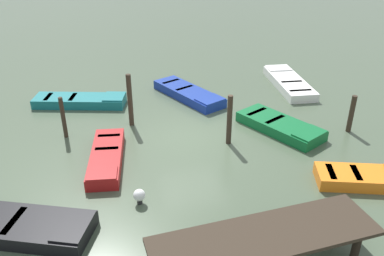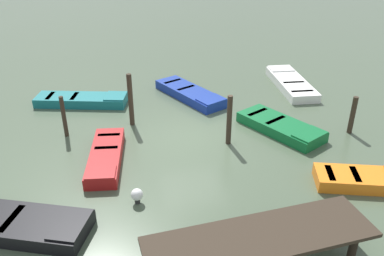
% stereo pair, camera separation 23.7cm
% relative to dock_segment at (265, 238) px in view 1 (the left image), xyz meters
% --- Properties ---
extents(ground_plane, '(80.00, 80.00, 0.00)m').
position_rel_dock_segment_xyz_m(ground_plane, '(0.19, -6.74, -0.83)').
color(ground_plane, '#475642').
extents(dock_segment, '(5.60, 1.97, 0.95)m').
position_rel_dock_segment_xyz_m(dock_segment, '(0.00, 0.00, 0.00)').
color(dock_segment, '#33281E').
rests_on(dock_segment, ground_plane).
extents(rowboat_blue, '(2.83, 4.12, 0.46)m').
position_rel_dock_segment_xyz_m(rowboat_blue, '(-0.51, -10.44, -0.62)').
color(rowboat_blue, navy).
rests_on(rowboat_blue, ground_plane).
extents(rowboat_green, '(2.83, 3.72, 0.46)m').
position_rel_dock_segment_xyz_m(rowboat_green, '(-3.30, -6.39, -0.62)').
color(rowboat_green, '#0F602D').
rests_on(rowboat_green, ground_plane).
extents(rowboat_black, '(3.85, 2.64, 0.46)m').
position_rel_dock_segment_xyz_m(rowboat_black, '(5.71, -2.46, -0.62)').
color(rowboat_black, black).
rests_on(rowboat_black, ground_plane).
extents(rowboat_teal, '(4.18, 2.12, 0.46)m').
position_rel_dock_segment_xyz_m(rowboat_teal, '(4.40, -10.72, -0.62)').
color(rowboat_teal, '#14666B').
rests_on(rowboat_teal, ground_plane).
extents(rowboat_red, '(1.47, 3.55, 0.46)m').
position_rel_dock_segment_xyz_m(rowboat_red, '(3.48, -5.55, -0.62)').
color(rowboat_red, maroon).
rests_on(rowboat_red, ground_plane).
extents(rowboat_orange, '(3.02, 1.93, 0.46)m').
position_rel_dock_segment_xyz_m(rowboat_orange, '(-4.35, -2.48, -0.62)').
color(rowboat_orange, orange).
rests_on(rowboat_orange, ground_plane).
extents(rowboat_white, '(1.71, 4.27, 0.46)m').
position_rel_dock_segment_xyz_m(rowboat_white, '(-5.68, -10.71, -0.62)').
color(rowboat_white, silver).
rests_on(rowboat_white, ground_plane).
extents(mooring_piling_center, '(0.16, 0.16, 1.64)m').
position_rel_dock_segment_xyz_m(mooring_piling_center, '(4.92, -7.78, -0.02)').
color(mooring_piling_center, '#33281E').
rests_on(mooring_piling_center, ground_plane).
extents(mooring_piling_near_left, '(0.19, 0.19, 1.92)m').
position_rel_dock_segment_xyz_m(mooring_piling_near_left, '(-1.01, -5.91, 0.13)').
color(mooring_piling_near_left, '#33281E').
rests_on(mooring_piling_near_left, ground_plane).
extents(mooring_piling_mid_left, '(0.20, 0.20, 1.51)m').
position_rel_dock_segment_xyz_m(mooring_piling_mid_left, '(-5.91, -5.74, -0.08)').
color(mooring_piling_mid_left, '#33281E').
rests_on(mooring_piling_mid_left, ground_plane).
extents(mooring_piling_near_right, '(0.20, 0.20, 2.16)m').
position_rel_dock_segment_xyz_m(mooring_piling_near_right, '(2.36, -8.24, 0.25)').
color(mooring_piling_near_right, '#33281E').
rests_on(mooring_piling_near_right, ground_plane).
extents(marker_buoy, '(0.36, 0.36, 0.48)m').
position_rel_dock_segment_xyz_m(marker_buoy, '(2.63, -3.04, -0.55)').
color(marker_buoy, '#262626').
rests_on(marker_buoy, ground_plane).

